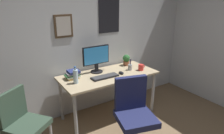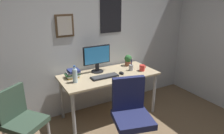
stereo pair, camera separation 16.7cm
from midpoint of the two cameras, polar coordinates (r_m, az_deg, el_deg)
The scene contains 12 objects.
wall_back at distance 3.35m, azimuth -6.29°, elevation 8.68°, with size 4.40×0.10×2.60m.
desk at distance 3.25m, azimuth 0.61°, elevation -3.36°, with size 1.54×0.70×0.74m.
office_chair at distance 2.65m, azimuth 7.17°, elevation -12.33°, with size 0.58×0.59×0.95m.
side_chair at distance 2.77m, azimuth -22.73°, elevation -13.00°, with size 0.59×0.59×0.88m.
monitor at distance 3.25m, azimuth -2.81°, elevation 2.64°, with size 0.46×0.20×0.43m.
keyboard at distance 3.09m, azimuth -0.53°, elevation -2.72°, with size 0.43×0.15×0.03m.
computer_mouse at distance 3.23m, azimuth 4.21°, elevation -1.69°, with size 0.06×0.11×0.04m.
water_bottle at distance 2.91m, azimuth -8.80°, elevation -2.39°, with size 0.07×0.07×0.25m.
coffee_mug_near at distance 3.40m, azimuth 9.89°, elevation -0.25°, with size 0.13×0.09×0.10m.
potted_plant at distance 3.61m, azimuth 5.87°, elevation 2.01°, with size 0.13×0.13×0.19m.
pen_cup at distance 3.39m, azimuth 6.79°, elevation -0.08°, with size 0.07×0.07×0.20m.
book_stack_left at distance 3.10m, azimuth -9.47°, elevation -1.86°, with size 0.22×0.18×0.13m.
Camera 2 is at (-1.21, -0.93, 1.91)m, focal length 32.43 mm.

